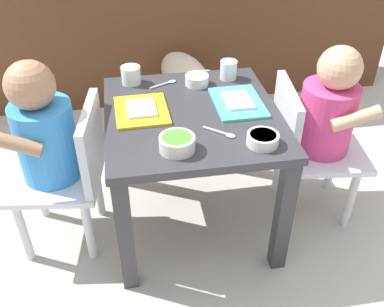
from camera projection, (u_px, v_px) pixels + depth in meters
The scene contains 14 objects.
ground_plane at pixel (192, 217), 1.55m from camera, with size 7.00×7.00×0.00m, color #B2ADA3.
dining_table at pixel (192, 135), 1.34m from camera, with size 0.52×0.55×0.43m.
seated_child_left at pixel (50, 139), 1.26m from camera, with size 0.31×0.31×0.63m.
seated_child_right at pixel (323, 117), 1.38m from camera, with size 0.31×0.31×0.61m.
dog at pixel (188, 78), 1.97m from camera, with size 0.27×0.47×0.32m.
food_tray_left at pixel (141, 110), 1.30m from camera, with size 0.16×0.19×0.02m.
food_tray_right at pixel (238, 102), 1.34m from camera, with size 0.15×0.21×0.02m.
water_cup_left at pixel (131, 76), 1.44m from camera, with size 0.06×0.06×0.06m.
water_cup_right at pixel (228, 71), 1.47m from camera, with size 0.06×0.06×0.06m.
veggie_bowl_far at pixel (263, 139), 1.15m from camera, with size 0.09×0.09×0.03m.
cereal_bowl_left_side at pixel (177, 143), 1.13m from camera, with size 0.09×0.09×0.04m.
cereal_bowl_right_side at pixel (197, 80), 1.43m from camera, with size 0.08×0.08×0.03m.
spoon_by_left_tray at pixel (222, 133), 1.20m from camera, with size 0.08×0.07×0.01m.
spoon_by_right_tray at pixel (166, 83), 1.45m from camera, with size 0.09×0.06×0.01m.
Camera 1 is at (-0.19, -1.11, 1.09)m, focal length 40.83 mm.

